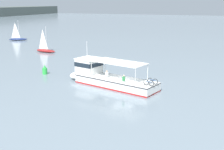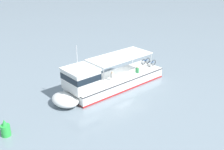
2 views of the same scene
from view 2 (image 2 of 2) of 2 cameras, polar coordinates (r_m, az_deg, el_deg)
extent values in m
plane|color=gray|center=(29.53, 1.34, -1.48)|extent=(400.00, 400.00, 0.00)
cube|color=white|center=(28.43, 0.91, -1.27)|extent=(6.00, 11.26, 1.10)
ellipsoid|color=white|center=(25.13, -9.71, -5.07)|extent=(3.43, 2.91, 1.01)
cube|color=red|center=(28.62, 0.91, -2.09)|extent=(6.04, 11.27, 0.16)
cube|color=#2D2D33|center=(28.24, 0.92, -0.40)|extent=(6.06, 11.28, 0.10)
cube|color=white|center=(25.34, -6.49, -0.86)|extent=(3.32, 3.24, 1.90)
cube|color=#19232D|center=(25.21, -6.53, -0.17)|extent=(3.39, 3.29, 0.56)
cube|color=white|center=(24.95, -6.60, 1.26)|extent=(3.52, 3.44, 0.12)
cube|color=white|center=(27.75, 1.64, 3.89)|extent=(4.65, 7.25, 0.10)
cylinder|color=silver|center=(25.19, -1.74, -0.74)|extent=(0.08, 0.08, 2.00)
cylinder|color=silver|center=(27.19, -5.39, 1.01)|extent=(0.08, 0.08, 2.00)
cylinder|color=silver|center=(29.43, 8.09, 2.63)|extent=(0.08, 0.08, 2.00)
cylinder|color=silver|center=(31.16, 4.33, 3.96)|extent=(0.08, 0.08, 2.00)
cylinder|color=silver|center=(24.39, -7.30, 3.62)|extent=(0.06, 0.06, 2.20)
sphere|color=white|center=(27.84, -6.77, -2.12)|extent=(0.36, 0.36, 0.36)
sphere|color=white|center=(29.63, -1.53, -0.35)|extent=(0.36, 0.36, 0.36)
sphere|color=white|center=(31.54, 2.81, 1.12)|extent=(0.36, 0.36, 0.36)
torus|color=black|center=(30.83, 7.80, 2.27)|extent=(0.24, 0.65, 0.66)
torus|color=black|center=(31.33, 8.65, 2.56)|extent=(0.24, 0.65, 0.66)
cylinder|color=#1E478C|center=(31.03, 8.24, 2.62)|extent=(0.25, 0.69, 0.06)
torus|color=black|center=(31.38, 6.57, 2.71)|extent=(0.24, 0.65, 0.66)
torus|color=black|center=(31.87, 7.43, 3.00)|extent=(0.24, 0.65, 0.66)
cylinder|color=#1E478C|center=(31.59, 7.01, 3.06)|extent=(0.25, 0.69, 0.06)
cube|color=#338C4C|center=(28.56, 5.26, 0.95)|extent=(0.37, 0.30, 0.52)
sphere|color=beige|center=(28.42, 5.29, 1.64)|extent=(0.20, 0.20, 0.20)
cube|color=white|center=(27.06, 0.01, -0.23)|extent=(0.37, 0.30, 0.52)
sphere|color=tan|center=(26.92, 0.01, 0.49)|extent=(0.20, 0.20, 0.20)
cylinder|color=green|center=(22.30, -21.25, -10.70)|extent=(0.70, 0.70, 0.90)
cone|color=green|center=(21.94, -21.51, -9.17)|extent=(0.42, 0.42, 0.50)
camera|label=1|loc=(38.82, 62.76, 7.94)|focal=46.42mm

